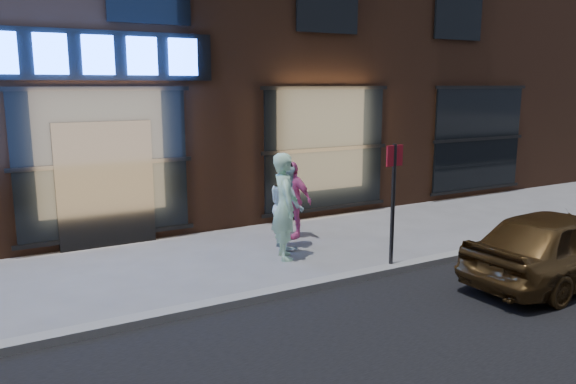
% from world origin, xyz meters
% --- Properties ---
extents(ground, '(90.00, 90.00, 0.00)m').
position_xyz_m(ground, '(0.00, 0.00, 0.00)').
color(ground, slate).
rests_on(ground, ground).
extents(curb, '(60.00, 0.25, 0.12)m').
position_xyz_m(curb, '(0.00, 0.00, 0.06)').
color(curb, gray).
rests_on(curb, ground).
extents(man_bowtie, '(0.64, 0.80, 1.91)m').
position_xyz_m(man_bowtie, '(2.59, 1.58, 0.95)').
color(man_bowtie, '#C0FDDE').
rests_on(man_bowtie, ground).
extents(man_cap, '(0.73, 0.87, 1.61)m').
position_xyz_m(man_cap, '(2.97, 2.19, 0.80)').
color(man_cap, silver).
rests_on(man_cap, ground).
extents(passerby, '(0.75, 0.99, 1.56)m').
position_xyz_m(passerby, '(3.40, 2.76, 0.78)').
color(passerby, pink).
rests_on(passerby, ground).
extents(gold_sedan, '(3.59, 1.61, 1.20)m').
position_xyz_m(gold_sedan, '(5.71, -1.66, 0.60)').
color(gold_sedan, brown).
rests_on(gold_sedan, ground).
extents(sign_post, '(0.34, 0.07, 2.13)m').
position_xyz_m(sign_post, '(3.80, 0.10, 1.29)').
color(sign_post, '#262628').
rests_on(sign_post, ground).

